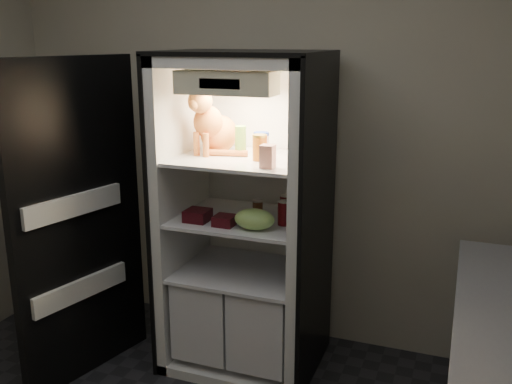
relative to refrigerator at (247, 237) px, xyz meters
The scene contains 16 objects.
room_shell 1.61m from the refrigerator, 90.00° to the right, with size 3.60×3.60×3.60m.
refrigerator is the anchor object (origin of this frame).
fridge_door 0.97m from the refrigerator, 151.25° to the right, with size 0.27×0.86×1.85m.
tabby_cat 0.68m from the refrigerator, behind, with size 0.35×0.41×0.42m.
parmesan_shaker 0.58m from the refrigerator, 146.55° to the right, with size 0.07×0.07×0.17m.
mayo_tub 0.57m from the refrigerator, 51.53° to the left, with size 0.09×0.09×0.13m.
salsa_jar 0.59m from the refrigerator, 40.93° to the right, with size 0.08×0.08×0.14m.
pepper_jar 0.69m from the refrigerator, 11.89° to the left, with size 0.14×0.14×0.23m.
cream_carton 0.65m from the refrigerator, 49.78° to the right, with size 0.07×0.07×0.12m, color silver.
soda_can_a 0.31m from the refrigerator, 10.81° to the left, with size 0.07×0.07×0.12m.
soda_can_b 0.37m from the refrigerator, ahead, with size 0.07×0.07×0.13m.
soda_can_c 0.36m from the refrigerator, 23.25° to the right, with size 0.07×0.07×0.14m.
condiment_jar 0.20m from the refrigerator, 21.55° to the left, with size 0.06×0.06×0.08m.
grape_bag 0.35m from the refrigerator, 59.99° to the right, with size 0.22×0.16×0.11m, color #76A84E.
berry_box_left 0.36m from the refrigerator, 133.09° to the right, with size 0.13×0.13×0.07m, color #450B13.
berry_box_right 0.30m from the refrigerator, 98.27° to the right, with size 0.11×0.11×0.06m, color #450B13.
Camera 1 is at (1.18, -1.59, 1.94)m, focal length 40.00 mm.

